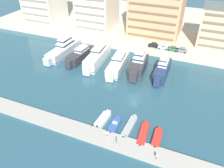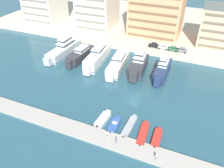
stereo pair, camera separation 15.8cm
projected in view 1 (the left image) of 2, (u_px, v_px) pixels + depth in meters
name	position (u px, v px, depth m)	size (l,w,h in m)	color
ground_plane	(134.00, 98.00, 65.29)	(400.00, 400.00, 0.00)	#285160
quay_promenade	(172.00, 26.00, 112.79)	(180.00, 70.00, 1.97)	beige
pier_dock	(110.00, 140.00, 51.33)	(120.00, 4.57, 0.78)	#A8A399
yacht_silver_far_left	(64.00, 49.00, 87.08)	(5.62, 21.16, 8.35)	silver
yacht_charcoal_left	(80.00, 55.00, 83.47)	(5.03, 16.36, 6.63)	#333338
yacht_white_mid_left	(97.00, 57.00, 81.39)	(5.52, 20.40, 7.72)	white
yacht_ivory_center_left	(118.00, 64.00, 78.36)	(5.87, 19.36, 6.50)	silver
yacht_charcoal_center	(138.00, 65.00, 75.87)	(5.59, 15.36, 9.15)	#333338
yacht_navy_center_right	(162.00, 70.00, 73.84)	(3.82, 15.61, 8.38)	navy
motorboat_white_far_left	(103.00, 119.00, 56.99)	(2.52, 6.78, 1.66)	white
motorboat_blue_left	(115.00, 125.00, 55.39)	(2.25, 6.54, 1.29)	#33569E
motorboat_grey_mid_left	(129.00, 126.00, 54.97)	(2.10, 8.69, 0.90)	#9EA3A8
motorboat_red_center_left	(143.00, 134.00, 53.04)	(2.49, 8.53, 0.86)	red
motorboat_red_center	(157.00, 138.00, 51.79)	(2.10, 6.57, 1.10)	red
car_black_far_left	(154.00, 45.00, 89.00)	(4.12, 1.96, 1.80)	black
car_white_left	(163.00, 47.00, 87.55)	(4.14, 1.99, 1.80)	white
car_green_mid_left	(173.00, 48.00, 86.29)	(4.11, 1.94, 1.80)	#2D6642
car_grey_center_left	(182.00, 50.00, 85.34)	(4.12, 1.95, 1.80)	slate
apartment_block_left	(97.00, 9.00, 104.62)	(16.74, 16.73, 18.82)	silver
apartment_block_mid_left	(158.00, 4.00, 93.99)	(22.41, 17.96, 28.93)	tan
pedestrian_near_edge	(116.00, 140.00, 49.73)	(0.32, 0.62, 1.64)	#4C515B
pedestrian_mid_deck	(157.00, 156.00, 46.17)	(0.39, 0.58, 1.63)	#4C515B
pedestrian_far_side	(107.00, 133.00, 51.36)	(0.55, 0.45, 1.68)	#7A6B56
bollard_west	(61.00, 116.00, 57.21)	(0.20, 0.20, 0.61)	#2D2D33
bollard_west_mid	(92.00, 125.00, 54.35)	(0.20, 0.20, 0.61)	#2D2D33
bollard_east_mid	(126.00, 136.00, 51.48)	(0.20, 0.20, 0.61)	#2D2D33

